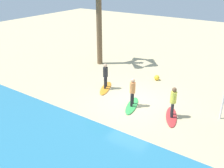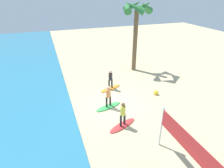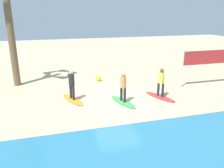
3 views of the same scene
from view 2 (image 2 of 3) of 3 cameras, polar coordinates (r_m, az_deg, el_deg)
name	(u,v)px [view 2 (image 2 of 3)]	position (r m, az deg, el deg)	size (l,w,h in m)	color
ground_plane	(114,105)	(14.19, 0.60, -6.27)	(60.00, 60.00, 0.00)	#CCB789
surfboard_red	(122,125)	(12.20, 3.20, -12.40)	(2.10, 0.56, 0.09)	red
surfer_red	(123,112)	(11.60, 3.32, -8.61)	(0.32, 0.44, 1.64)	#232328
surfboard_green	(109,107)	(13.89, -1.07, -6.85)	(2.10, 0.56, 0.09)	green
surfer_green	(108,95)	(13.36, -1.10, -3.31)	(0.32, 0.45, 1.64)	#232328
surfboard_orange	(111,88)	(16.31, -0.45, -1.32)	(2.10, 0.56, 0.09)	orange
surfer_orange	(110,78)	(15.86, -0.47, 1.83)	(0.32, 0.44, 1.64)	#232328
palm_tree	(137,14)	(18.96, 7.45, 20.22)	(2.88, 3.03, 7.00)	brown
beach_ball	(156,92)	(15.80, 13.21, -2.51)	(0.38, 0.38, 0.38)	yellow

